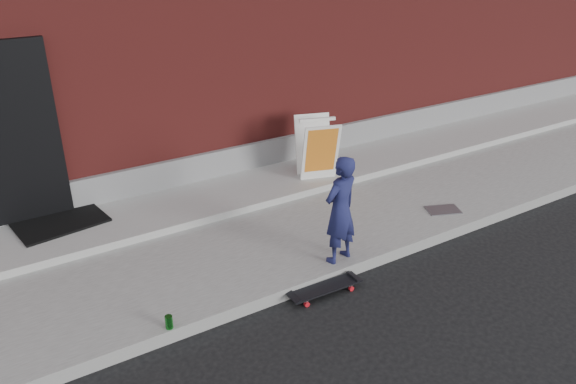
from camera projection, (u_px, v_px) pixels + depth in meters
ground at (327, 286)px, 6.34m from camera, size 80.00×80.00×0.00m
sidewalk at (262, 226)px, 7.47m from camera, size 20.00×3.00×0.15m
apron at (231, 193)px, 8.10m from camera, size 20.00×1.20×0.10m
child at (340, 210)px, 6.30m from camera, size 0.53×0.41×1.29m
skateboard at (325, 288)px, 6.16m from camera, size 0.85×0.24×0.09m
pizza_sign at (317, 148)px, 8.34m from camera, size 0.72×0.78×0.91m
soda_can at (169, 322)px, 5.41m from camera, size 0.09×0.09×0.14m
doormat at (59, 220)px, 7.20m from camera, size 1.17×1.00×0.03m
utility_plate at (443, 210)px, 7.71m from camera, size 0.52×0.44×0.01m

